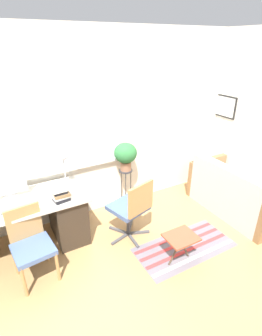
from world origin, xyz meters
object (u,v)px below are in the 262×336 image
Objects in this scene: office_chair_swivel at (132,208)px; couch_loveseat at (236,195)px; keyboard at (17,208)px; book_stack at (61,195)px; plant_stand at (126,177)px; desk_chair_wooden at (31,243)px; mouse at (39,200)px; desk_lamp at (64,161)px; potted_plant at (126,154)px; folding_stool at (181,239)px; monitor at (8,185)px.

office_chair_swivel is 0.61× the size of couch_loveseat.
keyboard is at bearing -30.13° from office_chair_swivel.
plant_stand is at bearing 21.64° from book_stack.
office_chair_swivel reaches higher than couch_loveseat.
office_chair_swivel reaches higher than desk_chair_wooden.
office_chair_swivel reaches higher than mouse.
desk_lamp is 1.10× the size of potted_plant.
desk_lamp reaches higher than potted_plant.
plant_stand is at bearing -135.00° from potted_plant.
potted_plant is at bearing 91.01° from folding_stool.
plant_stand is at bearing 18.00° from desk_chair_wooden.
monitor reaches higher than desk_chair_wooden.
monitor is 6.02× the size of mouse.
potted_plant is at bearing 12.47° from keyboard.
potted_plant reaches higher than book_stack.
desk_chair_wooden is at bearing -155.51° from plant_stand.
monitor is at bearing -176.68° from potted_plant.
book_stack is 0.48× the size of potted_plant.
mouse is at bearing -166.39° from potted_plant.
mouse is 0.08× the size of office_chair_swivel.
monitor reaches higher than book_stack.
mouse is 0.10× the size of plant_stand.
desk_chair_wooden reaches higher than couch_loveseat.
desk_lamp is at bearing -171.13° from potted_plant.
office_chair_swivel is 0.76m from plant_stand.
office_chair_swivel reaches higher than book_stack.
keyboard is at bearing -167.53° from potted_plant.
desk_chair_wooden is 1.25× the size of plant_stand.
folding_stool is (1.14, -0.92, -0.46)m from book_stack.
couch_loveseat is 1.77m from plant_stand.
plant_stand is at bearing 12.47° from keyboard.
book_stack is 1.21m from potted_plant.
desk_chair_wooden reaches higher than keyboard.
keyboard reaches higher than folding_stool.
book_stack reaches higher than couch_loveseat.
plant_stand reaches higher than folding_stool.
plant_stand is 1.39m from folding_stool.
desk_lamp reaches higher than keyboard.
monitor is 0.28× the size of couch_loveseat.
office_chair_swivel reaches higher than keyboard.
mouse is 1.78m from folding_stool.
monitor is at bearing 140.67° from mouse.
book_stack is (-0.15, -0.29, -0.30)m from desk_lamp.
plant_stand is (1.58, 0.72, 0.11)m from desk_chair_wooden.
desk_lamp is 2.32× the size of book_stack.
monitor is 0.65m from book_stack.
mouse reaches higher than plant_stand.
keyboard is at bearing -167.53° from plant_stand.
potted_plant is at bearing -127.96° from office_chair_swivel.
desk_lamp is 1.26× the size of folding_stool.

